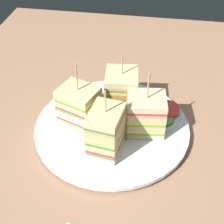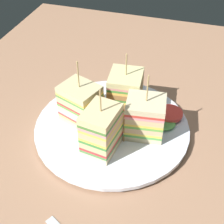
# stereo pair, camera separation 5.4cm
# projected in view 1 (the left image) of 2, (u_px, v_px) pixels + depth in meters

# --- Properties ---
(ground_plane) EXTENTS (0.95, 0.74, 0.02)m
(ground_plane) POSITION_uv_depth(u_px,v_px,m) (112.00, 134.00, 0.58)
(ground_plane) COLOR #9E7458
(plate) EXTENTS (0.27, 0.27, 0.01)m
(plate) POSITION_uv_depth(u_px,v_px,m) (112.00, 127.00, 0.56)
(plate) COLOR white
(plate) RESTS_ON ground_plane
(sandwich_wedge_0) EXTENTS (0.06, 0.07, 0.12)m
(sandwich_wedge_0) POSITION_uv_depth(u_px,v_px,m) (145.00, 115.00, 0.53)
(sandwich_wedge_0) COLOR beige
(sandwich_wedge_0) RESTS_ON plate
(sandwich_wedge_1) EXTENTS (0.07, 0.06, 0.11)m
(sandwich_wedge_1) POSITION_uv_depth(u_px,v_px,m) (121.00, 90.00, 0.58)
(sandwich_wedge_1) COLOR #D3BC7F
(sandwich_wedge_1) RESTS_ON plate
(sandwich_wedge_2) EXTENTS (0.07, 0.08, 0.12)m
(sandwich_wedge_2) POSITION_uv_depth(u_px,v_px,m) (80.00, 105.00, 0.55)
(sandwich_wedge_2) COLOR #DBB486
(sandwich_wedge_2) RESTS_ON plate
(sandwich_wedge_3) EXTENTS (0.07, 0.05, 0.12)m
(sandwich_wedge_3) POSITION_uv_depth(u_px,v_px,m) (103.00, 131.00, 0.50)
(sandwich_wedge_3) COLOR beige
(sandwich_wedge_3) RESTS_ON plate
(chip_pile) EXTENTS (0.05, 0.07, 0.02)m
(chip_pile) POSITION_uv_depth(u_px,v_px,m) (108.00, 123.00, 0.56)
(chip_pile) COLOR #E7C86A
(chip_pile) RESTS_ON plate
(salad_garnish) EXTENTS (0.07, 0.06, 0.01)m
(salad_garnish) POSITION_uv_depth(u_px,v_px,m) (162.00, 112.00, 0.58)
(salad_garnish) COLOR #4D9233
(salad_garnish) RESTS_ON plate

